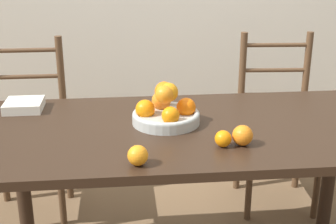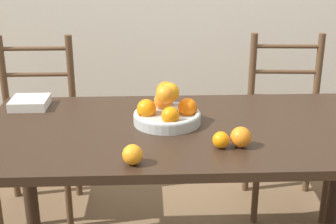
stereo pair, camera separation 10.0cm
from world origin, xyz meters
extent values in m
cube|color=black|center=(0.00, 0.00, 0.75)|extent=(1.72, 0.83, 0.03)
cylinder|color=black|center=(-0.78, 0.34, 0.37)|extent=(0.07, 0.07, 0.73)
cylinder|color=#B2B7B2|center=(-0.10, 0.05, 0.79)|extent=(0.28, 0.28, 0.04)
torus|color=#B2B7B2|center=(-0.10, 0.05, 0.81)|extent=(0.28, 0.28, 0.02)
sphere|color=orange|center=(-0.02, 0.05, 0.83)|extent=(0.08, 0.08, 0.08)
sphere|color=orange|center=(-0.12, 0.13, 0.84)|extent=(0.08, 0.08, 0.08)
sphere|color=orange|center=(-0.19, 0.05, 0.83)|extent=(0.08, 0.08, 0.08)
sphere|color=orange|center=(-0.09, -0.04, 0.83)|extent=(0.07, 0.07, 0.07)
sphere|color=orange|center=(-0.09, 0.05, 0.90)|extent=(0.08, 0.08, 0.08)
sphere|color=orange|center=(-0.11, 0.06, 0.90)|extent=(0.08, 0.08, 0.08)
sphere|color=orange|center=(-0.11, 0.02, 0.90)|extent=(0.07, 0.07, 0.07)
sphere|color=orange|center=(-0.24, -0.33, 0.80)|extent=(0.07, 0.07, 0.07)
sphere|color=orange|center=(0.15, -0.21, 0.81)|extent=(0.08, 0.08, 0.08)
sphere|color=orange|center=(0.08, -0.21, 0.80)|extent=(0.06, 0.06, 0.06)
cylinder|color=#513823|center=(-0.62, 0.47, 0.23)|extent=(0.04, 0.04, 0.46)
cylinder|color=#513823|center=(-1.00, 0.83, 0.50)|extent=(0.04, 0.04, 1.00)
cylinder|color=#513823|center=(-0.62, 0.83, 0.50)|extent=(0.04, 0.04, 1.00)
cube|color=#513823|center=(-0.81, 0.65, 0.48)|extent=(0.42, 0.40, 0.04)
cylinder|color=#513823|center=(-0.81, 0.83, 0.62)|extent=(0.38, 0.02, 0.02)
cylinder|color=#513823|center=(-0.81, 0.83, 0.77)|extent=(0.38, 0.02, 0.02)
cylinder|color=#513823|center=(-0.81, 0.83, 0.92)|extent=(0.38, 0.02, 0.02)
cylinder|color=#513823|center=(0.40, 0.48, 0.23)|extent=(0.04, 0.04, 0.46)
cylinder|color=#513823|center=(0.78, 0.45, 0.23)|extent=(0.04, 0.04, 0.46)
cylinder|color=#513823|center=(0.42, 0.84, 0.50)|extent=(0.04, 0.04, 1.00)
cylinder|color=#513823|center=(0.80, 0.81, 0.50)|extent=(0.04, 0.04, 1.00)
cube|color=#513823|center=(0.60, 0.65, 0.48)|extent=(0.45, 0.43, 0.04)
cylinder|color=#513823|center=(0.61, 0.83, 0.62)|extent=(0.38, 0.05, 0.02)
cylinder|color=#513823|center=(0.61, 0.83, 0.77)|extent=(0.38, 0.05, 0.02)
cylinder|color=#513823|center=(0.61, 0.83, 0.92)|extent=(0.38, 0.05, 0.02)
cube|color=silver|center=(-0.72, 0.27, 0.79)|extent=(0.16, 0.16, 0.04)
camera|label=1|loc=(-0.28, -1.75, 1.47)|focal=50.00mm
camera|label=2|loc=(-0.18, -1.76, 1.47)|focal=50.00mm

